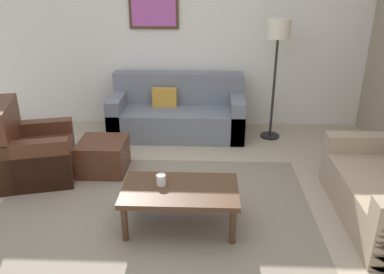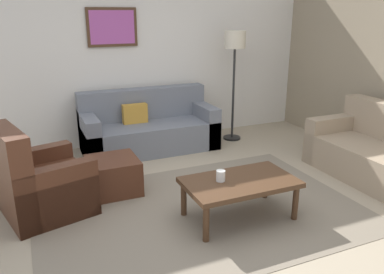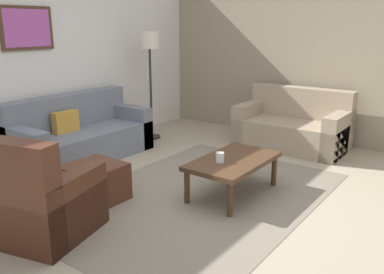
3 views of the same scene
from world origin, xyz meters
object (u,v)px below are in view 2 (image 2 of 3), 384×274
(armchair_leather, at_px, (38,186))
(coffee_table, at_px, (240,185))
(lamp_standing, at_px, (235,51))
(couch_main, at_px, (148,129))
(ottoman, at_px, (113,175))
(framed_artwork, at_px, (112,27))
(cup, at_px, (221,176))
(couch_loveseat, at_px, (381,154))

(armchair_leather, relative_size, coffee_table, 0.89)
(lamp_standing, bearing_deg, couch_main, 175.02)
(ottoman, bearing_deg, framed_artwork, 74.65)
(armchair_leather, xyz_separation_m, cup, (1.64, -0.82, 0.16))
(lamp_standing, bearing_deg, couch_loveseat, -65.23)
(cup, xyz_separation_m, lamp_standing, (1.37, 2.20, 0.94))
(lamp_standing, relative_size, framed_artwork, 2.35)
(coffee_table, xyz_separation_m, framed_artwork, (-0.56, 2.77, 1.41))
(couch_main, height_order, lamp_standing, lamp_standing)
(coffee_table, bearing_deg, ottoman, 133.13)
(couch_main, xyz_separation_m, ottoman, (-0.82, -1.29, -0.10))
(framed_artwork, bearing_deg, couch_main, -47.60)
(coffee_table, relative_size, cup, 10.22)
(framed_artwork, bearing_deg, cup, -82.15)
(coffee_table, bearing_deg, lamp_standing, 62.27)
(armchair_leather, bearing_deg, coffee_table, -25.74)
(ottoman, relative_size, framed_artwork, 0.77)
(lamp_standing, bearing_deg, cup, -121.91)
(cup, relative_size, lamp_standing, 0.06)
(ottoman, bearing_deg, lamp_standing, 27.93)
(framed_artwork, bearing_deg, couch_loveseat, -43.67)
(armchair_leather, bearing_deg, lamp_standing, 24.68)
(armchair_leather, height_order, cup, armchair_leather)
(couch_loveseat, bearing_deg, lamp_standing, 114.77)
(couch_loveseat, xyz_separation_m, framed_artwork, (-2.70, 2.58, 1.47))
(ottoman, relative_size, lamp_standing, 0.33)
(armchair_leather, relative_size, ottoman, 1.75)
(cup, height_order, framed_artwork, framed_artwork)
(framed_artwork, bearing_deg, armchair_leather, -123.65)
(armchair_leather, relative_size, framed_artwork, 1.35)
(framed_artwork, bearing_deg, coffee_table, -78.62)
(ottoman, bearing_deg, couch_main, 57.58)
(couch_main, height_order, cup, couch_main)
(couch_loveseat, xyz_separation_m, armchair_leather, (-3.96, 0.68, 0.01))
(coffee_table, bearing_deg, cup, 162.65)
(couch_loveseat, relative_size, armchair_leather, 1.63)
(ottoman, xyz_separation_m, lamp_standing, (2.21, 1.17, 1.21))
(cup, distance_m, lamp_standing, 2.76)
(ottoman, height_order, cup, cup)
(couch_loveseat, distance_m, armchair_leather, 4.02)
(lamp_standing, distance_m, framed_artwork, 1.86)
(armchair_leather, height_order, coffee_table, armchair_leather)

